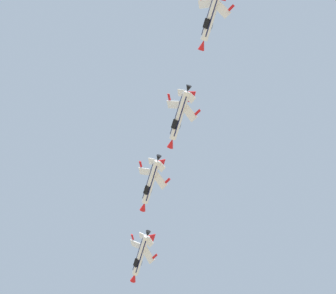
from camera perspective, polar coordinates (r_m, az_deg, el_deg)
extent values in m
cylinder|color=white|center=(145.26, -2.92, -11.46)|extent=(4.91, 12.01, 1.70)
cube|color=#191E4C|center=(144.95, -3.05, -11.49)|extent=(3.98, 10.05, 1.33)
cone|color=red|center=(149.08, -3.65, -13.70)|extent=(2.16, 2.74, 1.56)
cone|color=black|center=(141.88, -2.20, -9.24)|extent=(1.75, 1.91, 1.36)
ellipsoid|color=#192333|center=(147.05, -3.00, -12.25)|extent=(2.37, 3.50, 1.55)
cube|color=black|center=(145.86, -3.38, -12.21)|extent=(1.91, 2.49, 1.38)
cube|color=white|center=(145.79, -3.41, -10.35)|extent=(3.49, 3.46, 3.20)
cube|color=red|center=(146.44, -3.81, -9.55)|extent=(1.51, 1.54, 0.57)
cube|color=white|center=(142.88, -2.09, -11.48)|extent=(3.35, 2.49, 3.20)
cube|color=red|center=(141.17, -1.42, -11.58)|extent=(0.88, 1.68, 0.57)
cube|color=white|center=(143.55, -2.76, -9.47)|extent=(2.32, 2.34, 1.72)
cube|color=white|center=(141.83, -1.98, -10.12)|extent=(1.79, 1.86, 1.72)
cube|color=red|center=(144.04, -1.87, -9.77)|extent=(2.67, 3.06, 1.92)
cylinder|color=white|center=(136.53, -1.82, -3.76)|extent=(4.91, 12.01, 1.70)
cube|color=#191E4C|center=(136.17, -1.94, -3.79)|extent=(4.07, 10.07, 1.23)
cone|color=red|center=(139.53, -2.61, -6.33)|extent=(2.16, 2.74, 1.56)
cone|color=black|center=(133.98, -1.05, -1.22)|extent=(1.75, 1.91, 1.36)
ellipsoid|color=#192333|center=(138.08, -1.94, -4.68)|extent=(2.36, 3.50, 1.55)
cube|color=black|center=(136.80, -2.28, -4.60)|extent=(1.93, 2.49, 1.35)
cube|color=white|center=(137.17, -2.44, -2.64)|extent=(3.74, 3.70, 2.84)
cube|color=red|center=(137.89, -2.94, -1.84)|extent=(1.53, 1.56, 0.54)
cube|color=white|center=(134.44, -0.84, -3.63)|extent=(3.68, 2.56, 2.84)
cube|color=red|center=(132.94, -0.05, -3.62)|extent=(0.91, 1.68, 0.54)
cube|color=white|center=(135.39, -1.71, -1.57)|extent=(2.46, 2.44, 1.53)
cube|color=white|center=(133.78, -0.76, -2.14)|extent=(1.97, 1.88, 1.53)
cube|color=red|center=(136.07, -0.79, -1.87)|extent=(2.46, 3.00, 2.13)
cylinder|color=white|center=(126.17, 1.27, 3.36)|extent=(4.91, 12.01, 1.70)
cube|color=#191E4C|center=(125.81, 1.13, 3.36)|extent=(4.02, 10.06, 1.29)
cone|color=red|center=(128.30, 0.36, 0.43)|extent=(2.16, 2.74, 1.56)
cone|color=black|center=(124.50, 2.16, 6.22)|extent=(1.75, 1.91, 1.36)
ellipsoid|color=#192333|center=(127.39, 1.11, 2.28)|extent=(2.37, 3.50, 1.56)
cube|color=black|center=(126.16, 0.75, 2.45)|extent=(1.92, 2.49, 1.37)
cube|color=white|center=(127.21, 0.63, 4.54)|extent=(3.60, 3.56, 3.06)
cube|color=red|center=(128.22, 0.11, 5.35)|extent=(1.52, 1.55, 0.56)
cube|color=white|center=(124.12, 2.32, 3.62)|extent=(3.49, 2.52, 3.06)
cube|color=red|center=(122.62, 3.17, 3.71)|extent=(0.89, 1.68, 0.56)
cube|color=white|center=(125.79, 1.44, 5.77)|extent=(2.38, 2.38, 1.64)
cube|color=white|center=(123.97, 2.44, 5.25)|extent=(1.87, 1.87, 1.64)
cube|color=red|center=(126.34, 2.42, 5.38)|extent=(2.58, 3.03, 2.01)
cylinder|color=white|center=(124.62, 4.71, 13.90)|extent=(4.91, 12.01, 1.70)
cube|color=#191E4C|center=(124.26, 4.57, 13.93)|extent=(4.00, 10.05, 1.31)
cone|color=red|center=(125.41, 3.70, 10.80)|extent=(2.16, 2.74, 1.56)
ellipsoid|color=#192333|center=(125.36, 4.52, 12.72)|extent=(2.37, 3.50, 1.56)
cube|color=black|center=(124.19, 4.16, 13.00)|extent=(1.92, 2.49, 1.37)
cube|color=white|center=(126.09, 4.04, 14.99)|extent=(3.55, 3.51, 3.13)
cube|color=white|center=(122.80, 5.84, 14.32)|extent=(3.43, 2.51, 3.13)
cube|color=red|center=(121.44, 6.76, 14.53)|extent=(0.89, 1.68, 0.57)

